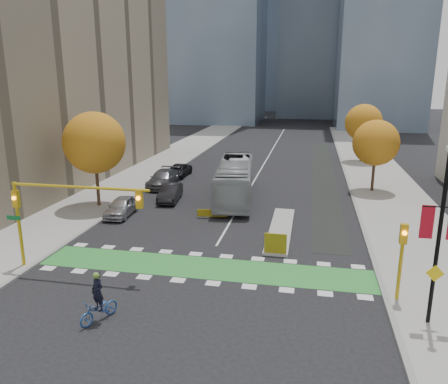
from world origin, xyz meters
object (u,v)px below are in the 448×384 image
at_px(banner_lamppost, 440,229).
at_px(parked_car_c, 163,179).
at_px(tree_west, 94,143).
at_px(tree_east_far, 364,123).
at_px(traffic_signal_east, 402,251).
at_px(parked_car_b, 170,193).
at_px(hazard_board, 275,243).
at_px(traffic_signal_west, 57,204).
at_px(bus, 235,180).
at_px(parked_car_a, 122,206).
at_px(tree_east_near, 376,143).
at_px(parked_car_d, 178,170).
at_px(cyclist, 99,305).

distance_m(banner_lamppost, parked_car_c, 30.65).
height_order(tree_west, tree_east_far, tree_west).
distance_m(traffic_signal_east, parked_car_b, 23.14).
xyz_separation_m(hazard_board, traffic_signal_west, (-11.93, -4.71, 3.23)).
bearing_deg(banner_lamppost, parked_car_c, 132.10).
bearing_deg(bus, parked_car_a, -147.14).
xyz_separation_m(tree_west, traffic_signal_east, (22.50, -12.51, -2.88)).
relative_size(tree_west, bus, 0.64).
distance_m(tree_east_near, tree_east_far, 16.01).
bearing_deg(parked_car_d, traffic_signal_east, -51.95).
relative_size(tree_west, cyclist, 3.38).
bearing_deg(banner_lamppost, bus, 122.46).
bearing_deg(cyclist, traffic_signal_west, 159.34).
bearing_deg(cyclist, hazard_board, 76.19).
bearing_deg(tree_west, banner_lamppost, -31.68).
relative_size(hazard_board, bus, 0.11).
xyz_separation_m(tree_east_near, bus, (-12.83, -5.12, -3.07)).
bearing_deg(traffic_signal_west, banner_lamppost, -5.86).
height_order(tree_east_near, cyclist, tree_east_near).
xyz_separation_m(traffic_signal_east, banner_lamppost, (1.00, -2.00, 1.88)).
xyz_separation_m(cyclist, parked_car_a, (-5.68, 15.18, -0.05)).
xyz_separation_m(tree_east_near, traffic_signal_west, (-19.93, -22.51, -0.83)).
relative_size(bus, parked_car_b, 2.76).
distance_m(traffic_signal_west, parked_car_b, 15.98).
bearing_deg(banner_lamppost, hazard_board, 138.21).
bearing_deg(parked_car_c, hazard_board, -52.18).
height_order(traffic_signal_east, cyclist, traffic_signal_east).
distance_m(tree_east_near, parked_car_b, 20.18).
distance_m(cyclist, parked_car_c, 25.79).
xyz_separation_m(cyclist, parked_car_d, (-5.54, 30.18, -0.14)).
relative_size(parked_car_b, parked_car_c, 0.80).
height_order(bus, parked_car_b, bus).
relative_size(cyclist, parked_car_c, 0.42).
height_order(traffic_signal_west, traffic_signal_east, traffic_signal_west).
height_order(bus, parked_car_a, bus).
relative_size(hazard_board, parked_car_a, 0.31).
distance_m(tree_west, traffic_signal_west, 13.25).
relative_size(hazard_board, traffic_signal_east, 0.34).
bearing_deg(parked_car_d, tree_east_near, -7.43).
bearing_deg(parked_car_a, tree_east_far, 49.66).
xyz_separation_m(traffic_signal_west, parked_car_c, (-0.96, 20.57, -3.19)).
bearing_deg(traffic_signal_west, bus, 67.80).
bearing_deg(tree_east_far, parked_car_b, -129.64).
relative_size(tree_west, traffic_signal_east, 2.01).
height_order(traffic_signal_west, banner_lamppost, banner_lamppost).
xyz_separation_m(traffic_signal_east, parked_car_d, (-19.36, 25.57, -2.06)).
xyz_separation_m(tree_west, parked_car_c, (3.11, 8.06, -4.77)).
bearing_deg(traffic_signal_east, parked_car_c, 133.31).
distance_m(parked_car_a, parked_car_c, 10.00).
height_order(tree_east_far, traffic_signal_west, tree_east_far).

